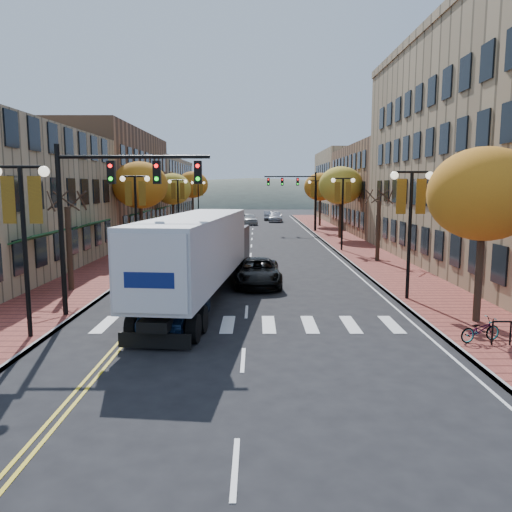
{
  "coord_description": "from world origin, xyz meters",
  "views": [
    {
      "loc": [
        0.4,
        -16.91,
        5.35
      ],
      "look_at": [
        0.41,
        5.65,
        2.2
      ],
      "focal_mm": 35.0,
      "sensor_mm": 36.0,
      "label": 1
    }
  ],
  "objects_px": {
    "navy_sedan": "(176,311)",
    "semi_truck": "(202,250)",
    "black_suv": "(258,272)",
    "bicycle": "(480,330)"
  },
  "relations": [
    {
      "from": "semi_truck",
      "to": "black_suv",
      "type": "xyz_separation_m",
      "value": [
        2.62,
        3.41,
        -1.64
      ]
    },
    {
      "from": "semi_truck",
      "to": "navy_sedan",
      "type": "relative_size",
      "value": 3.61
    },
    {
      "from": "navy_sedan",
      "to": "bicycle",
      "type": "xyz_separation_m",
      "value": [
        10.54,
        -1.86,
        -0.19
      ]
    },
    {
      "from": "semi_truck",
      "to": "navy_sedan",
      "type": "height_order",
      "value": "semi_truck"
    },
    {
      "from": "navy_sedan",
      "to": "bicycle",
      "type": "bearing_deg",
      "value": -2.59
    },
    {
      "from": "semi_truck",
      "to": "black_suv",
      "type": "bearing_deg",
      "value": 58.34
    },
    {
      "from": "navy_sedan",
      "to": "semi_truck",
      "type": "bearing_deg",
      "value": 92.4
    },
    {
      "from": "semi_truck",
      "to": "navy_sedan",
      "type": "bearing_deg",
      "value": -89.09
    },
    {
      "from": "black_suv",
      "to": "bicycle",
      "type": "xyz_separation_m",
      "value": [
        7.47,
        -10.41,
        -0.18
      ]
    },
    {
      "from": "navy_sedan",
      "to": "black_suv",
      "type": "xyz_separation_m",
      "value": [
        3.08,
        8.54,
        -0.01
      ]
    }
  ]
}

